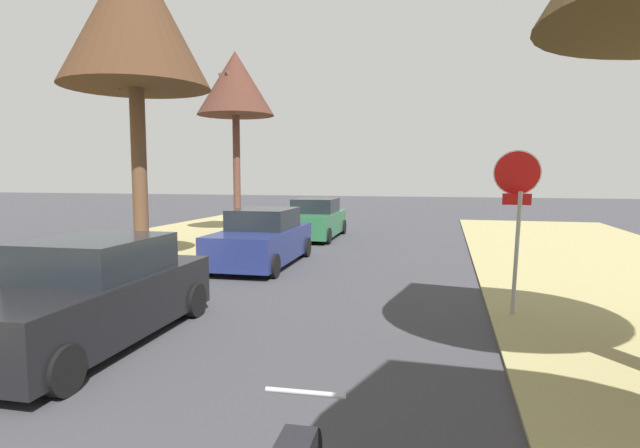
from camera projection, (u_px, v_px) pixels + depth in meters
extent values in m
cylinder|color=#9EA0A5|center=(516.00, 255.00, 8.70)|extent=(0.07, 0.53, 2.22)
cylinder|color=white|center=(517.00, 173.00, 8.84)|extent=(0.82, 0.24, 0.79)
cylinder|color=red|center=(517.00, 173.00, 8.85)|extent=(0.77, 0.24, 0.75)
cube|color=red|center=(517.00, 199.00, 8.80)|extent=(0.48, 0.10, 0.20)
cylinder|color=brown|center=(140.00, 179.00, 13.40)|extent=(0.39, 0.39, 4.74)
cone|color=#422A1B|center=(134.00, 15.00, 12.99)|extent=(3.84, 3.84, 3.71)
cylinder|color=brown|center=(132.00, 72.00, 13.46)|extent=(0.77, 0.81, 1.07)
cylinder|color=brown|center=(110.00, 62.00, 13.17)|extent=(0.40, 1.52, 1.51)
cylinder|color=brown|center=(237.00, 175.00, 21.10)|extent=(0.30, 0.30, 4.93)
cone|color=#46271E|center=(235.00, 83.00, 20.73)|extent=(3.19, 3.19, 2.61)
cylinder|color=brown|center=(229.00, 93.00, 20.37)|extent=(1.03, 0.30, 1.72)
cylinder|color=brown|center=(228.00, 105.00, 21.45)|extent=(1.18, 1.34, 1.17)
cylinder|color=brown|center=(239.00, 93.00, 20.33)|extent=(0.95, 0.77, 1.73)
cube|color=black|center=(90.00, 305.00, 7.53)|extent=(1.94, 4.45, 0.85)
cube|color=black|center=(97.00, 256.00, 7.67)|extent=(1.66, 2.07, 0.56)
cylinder|color=black|center=(63.00, 370.00, 5.77)|extent=(0.22, 0.61, 0.60)
cylinder|color=black|center=(194.00, 300.00, 8.97)|extent=(0.22, 0.61, 0.60)
cylinder|color=black|center=(108.00, 295.00, 9.34)|extent=(0.22, 0.61, 0.60)
cube|color=navy|center=(262.00, 244.00, 14.10)|extent=(1.94, 4.45, 0.85)
cube|color=black|center=(264.00, 218.00, 14.25)|extent=(1.66, 2.07, 0.56)
cylinder|color=black|center=(273.00, 266.00, 12.34)|extent=(0.22, 0.61, 0.60)
cylinder|color=black|center=(208.00, 263.00, 12.71)|extent=(0.22, 0.61, 0.60)
cylinder|color=black|center=(306.00, 247.00, 15.55)|extent=(0.22, 0.61, 0.60)
cylinder|color=black|center=(253.00, 245.00, 15.92)|extent=(0.22, 0.61, 0.60)
cube|color=#28663D|center=(315.00, 223.00, 20.11)|extent=(1.94, 4.45, 0.85)
cube|color=black|center=(316.00, 205.00, 20.26)|extent=(1.66, 2.07, 0.56)
cylinder|color=black|center=(328.00, 236.00, 18.35)|extent=(0.22, 0.61, 0.60)
cylinder|color=black|center=(282.00, 235.00, 18.72)|extent=(0.22, 0.61, 0.60)
cylinder|color=black|center=(343.00, 227.00, 21.56)|extent=(0.22, 0.61, 0.60)
cylinder|color=black|center=(304.00, 226.00, 21.93)|extent=(0.22, 0.61, 0.60)
cylinder|color=#9EA0A5|center=(305.00, 393.00, 3.67)|extent=(0.60, 0.07, 0.04)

